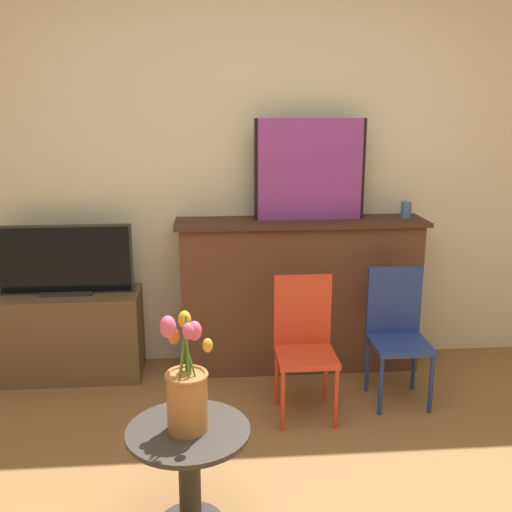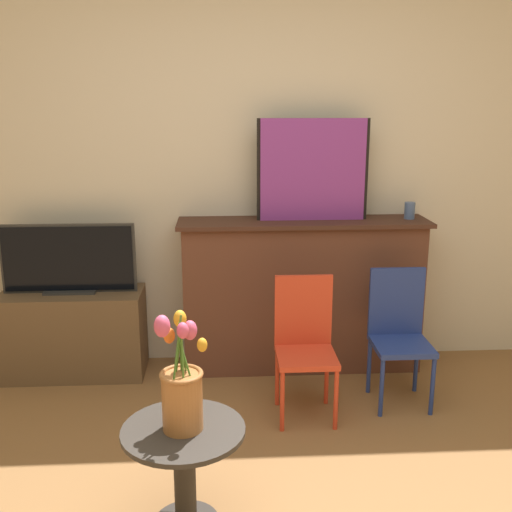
% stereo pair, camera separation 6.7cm
% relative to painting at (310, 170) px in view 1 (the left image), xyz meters
% --- Properties ---
extents(wall_back, '(8.00, 0.06, 2.70)m').
position_rel_painting_xyz_m(wall_back, '(-0.33, 0.18, 0.09)').
color(wall_back, beige).
rests_on(wall_back, ground).
extents(fireplace_mantel, '(1.53, 0.36, 0.95)m').
position_rel_painting_xyz_m(fireplace_mantel, '(-0.05, -0.01, -0.77)').
color(fireplace_mantel, brown).
rests_on(fireplace_mantel, ground).
extents(painting, '(0.67, 0.03, 0.60)m').
position_rel_painting_xyz_m(painting, '(0.00, 0.00, 0.00)').
color(painting, black).
rests_on(painting, fireplace_mantel).
extents(mantel_candle, '(0.06, 0.06, 0.10)m').
position_rel_painting_xyz_m(mantel_candle, '(0.60, -0.01, -0.25)').
color(mantel_candle, '#4C6699').
rests_on(mantel_candle, fireplace_mantel).
extents(tv_stand, '(0.85, 0.36, 0.53)m').
position_rel_painting_xyz_m(tv_stand, '(-1.47, -0.05, -0.99)').
color(tv_stand, brown).
rests_on(tv_stand, ground).
extents(tv_monitor, '(0.80, 0.12, 0.42)m').
position_rel_painting_xyz_m(tv_monitor, '(-1.47, -0.04, -0.52)').
color(tv_monitor, '#2D2D2D').
rests_on(tv_monitor, tv_stand).
extents(chair_red, '(0.31, 0.31, 0.75)m').
position_rel_painting_xyz_m(chair_red, '(-0.11, -0.60, -0.84)').
color(chair_red, red).
rests_on(chair_red, ground).
extents(chair_blue, '(0.31, 0.31, 0.75)m').
position_rel_painting_xyz_m(chair_blue, '(0.43, -0.48, -0.84)').
color(chair_blue, navy).
rests_on(chair_blue, ground).
extents(side_table, '(0.48, 0.48, 0.43)m').
position_rel_painting_xyz_m(side_table, '(-0.71, -1.49, -0.97)').
color(side_table, '#332D28').
rests_on(side_table, ground).
extents(vase_tulips, '(0.18, 0.21, 0.49)m').
position_rel_painting_xyz_m(vase_tulips, '(-0.71, -1.49, -0.66)').
color(vase_tulips, '#AD6B38').
rests_on(vase_tulips, side_table).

